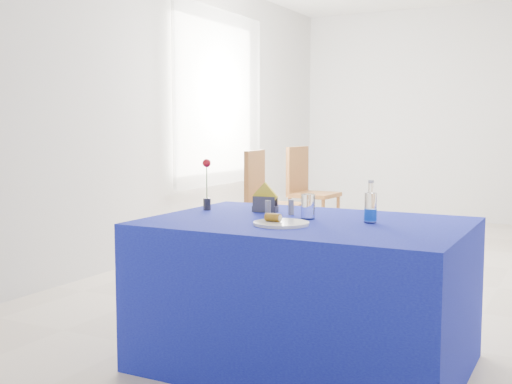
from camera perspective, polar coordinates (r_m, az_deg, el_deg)
floor at (r=5.43m, az=14.84°, el=-7.58°), size 7.00×7.00×0.00m
room_shell at (r=5.31m, az=15.33°, el=11.09°), size 7.00×7.00×7.00m
window_pane at (r=6.98m, az=-3.66°, el=8.33°), size 0.04×1.50×1.60m
curtain at (r=6.94m, az=-3.16°, el=8.35°), size 0.04×1.75×1.85m
plate at (r=3.15m, az=2.26°, el=-2.81°), size 0.27×0.27×0.01m
drinking_glass at (r=3.36m, az=4.65°, el=-1.29°), size 0.07×0.07×0.13m
salt_shaker at (r=3.51m, az=3.14°, el=-1.35°), size 0.03×0.03×0.08m
pepper_shaker at (r=3.45m, az=1.07°, el=-1.46°), size 0.03×0.03×0.08m
blue_table at (r=3.38m, az=4.46°, el=-8.93°), size 1.60×1.10×0.76m
water_bottle at (r=3.26m, az=10.14°, el=-1.47°), size 0.06×0.06×0.21m
napkin_holder at (r=3.62m, az=0.82°, el=-1.03°), size 0.16×0.07×0.17m
rose_vase at (r=3.70m, az=-4.39°, el=0.57°), size 0.05×0.05×0.30m
chair_win_a at (r=6.00m, az=0.91°, el=-0.41°), size 0.51×0.51×1.02m
chair_win_b at (r=7.01m, az=4.52°, el=0.49°), size 0.48×0.48×1.03m
banana_pieces at (r=3.15m, az=1.55°, el=-2.27°), size 0.08×0.05×0.04m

